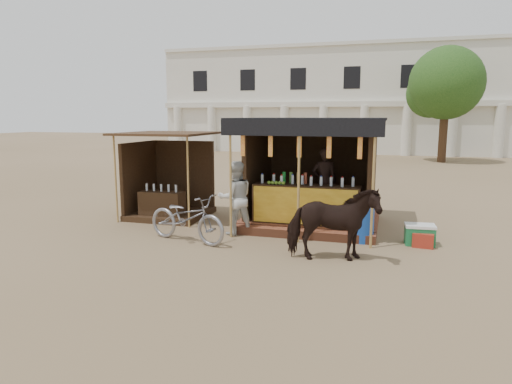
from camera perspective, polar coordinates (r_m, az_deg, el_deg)
name	(u,v)px	position (r m, az deg, el deg)	size (l,w,h in m)	color
ground	(234,259)	(9.24, -2.83, -8.32)	(120.00, 120.00, 0.00)	#846B4C
main_stall	(313,186)	(11.95, 7.08, 0.77)	(3.60, 3.61, 2.78)	brown
secondary_stall	(165,186)	(13.19, -11.27, 0.69)	(2.40, 2.40, 2.38)	#352313
cow	(332,224)	(9.03, 9.52, -3.97)	(0.80, 1.76, 1.49)	black
motorbike	(187,218)	(10.43, -8.66, -3.22)	(0.73, 2.10, 1.10)	gray
bystander	(236,198)	(10.91, -2.58, -0.76)	(0.86, 0.67, 1.77)	beige
blue_barrel	(363,225)	(10.60, 13.26, -4.03)	(0.47, 0.47, 0.79)	#1544A4
red_crate	(423,239)	(10.67, 20.17, -5.59)	(0.44, 0.40, 0.31)	maroon
cooler	(420,235)	(10.76, 19.78, -5.02)	(0.67, 0.48, 0.46)	#19703C
background_building	(330,102)	(38.58, 9.23, 11.07)	(26.00, 7.45, 8.18)	silver
tree	(443,86)	(30.64, 22.30, 12.17)	(4.50, 4.40, 7.00)	#382314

